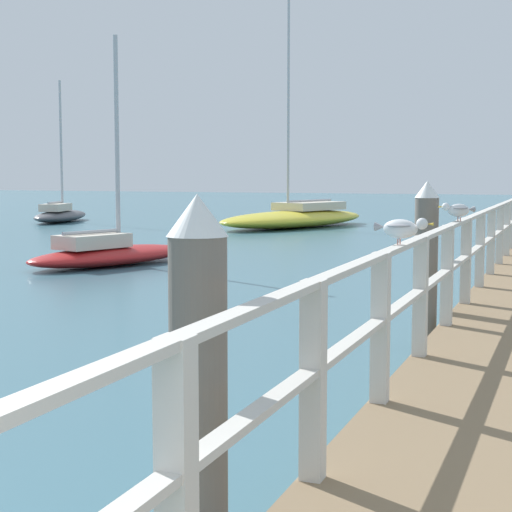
% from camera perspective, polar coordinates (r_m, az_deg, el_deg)
% --- Properties ---
extents(pier_railing, '(0.12, 22.91, 1.08)m').
position_cam_1_polar(pier_railing, '(12.42, 15.02, 1.01)').
color(pier_railing, beige).
rests_on(pier_railing, pier_deck).
extents(dock_piling_near, '(0.29, 0.29, 1.95)m').
position_cam_1_polar(dock_piling_near, '(4.06, -3.94, -9.48)').
color(dock_piling_near, '#6B6056').
rests_on(dock_piling_near, ground_plane).
extents(dock_piling_far, '(0.29, 0.29, 1.95)m').
position_cam_1_polar(dock_piling_far, '(10.17, 11.48, -0.41)').
color(dock_piling_far, '#6B6056').
rests_on(dock_piling_far, ground_plane).
extents(seagull_foreground, '(0.48, 0.21, 0.21)m').
position_cam_1_polar(seagull_foreground, '(6.61, 9.86, 1.91)').
color(seagull_foreground, white).
rests_on(seagull_foreground, pier_railing).
extents(seagull_background, '(0.39, 0.35, 0.21)m').
position_cam_1_polar(seagull_background, '(9.97, 13.58, 3.09)').
color(seagull_background, white).
rests_on(seagull_background, pier_railing).
extents(boat_1, '(2.52, 4.83, 5.82)m').
position_cam_1_polar(boat_1, '(35.64, -13.19, 2.79)').
color(boat_1, '#4C4C51').
rests_on(boat_1, ground_plane).
extents(boat_4, '(2.86, 4.61, 5.04)m').
position_cam_1_polar(boat_4, '(18.83, -9.97, 0.26)').
color(boat_4, red).
rests_on(boat_4, ground_plane).
extents(boat_5, '(5.13, 8.19, 8.66)m').
position_cam_1_polar(boat_5, '(31.49, 2.71, 2.66)').
color(boat_5, gold).
rests_on(boat_5, ground_plane).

